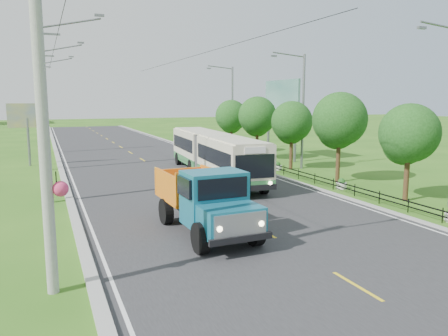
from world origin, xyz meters
TOP-DOWN VIEW (x-y plane):
  - ground at (0.00, 0.00)m, footprint 240.00×240.00m
  - road at (0.00, 20.00)m, footprint 14.00×120.00m
  - curb_left at (-7.20, 20.00)m, footprint 0.40×120.00m
  - curb_right at (7.15, 20.00)m, footprint 0.30×120.00m
  - edge_line_left at (-6.65, 20.00)m, footprint 0.12×120.00m
  - edge_line_right at (6.65, 20.00)m, footprint 0.12×120.00m
  - centre_dash at (0.00, 0.00)m, footprint 0.12×2.20m
  - railing_right at (8.00, 14.00)m, footprint 0.04×40.00m
  - pole_nearest at (-8.24, -3.00)m, footprint 3.51×0.44m
  - pole_near at (-8.26, 9.00)m, footprint 3.51×0.32m
  - pole_mid at (-8.26, 21.00)m, footprint 3.51×0.32m
  - pole_far at (-8.26, 33.00)m, footprint 3.51×0.32m
  - tree_second at (9.86, 2.14)m, footprint 3.18×3.26m
  - tree_third at (9.86, 8.14)m, footprint 3.60×3.62m
  - tree_fourth at (9.86, 14.14)m, footprint 3.24×3.31m
  - tree_fifth at (9.86, 20.14)m, footprint 3.48×3.52m
  - tree_back at (9.86, 26.14)m, footprint 3.30×3.36m
  - streetlight_mid at (10.64, 14.00)m, footprint 3.02×0.20m
  - streetlight_far at (10.64, 28.00)m, footprint 3.02×0.20m
  - planter_near at (8.60, 6.00)m, footprint 0.64×0.64m
  - planter_mid at (8.60, 14.00)m, footprint 0.64×0.64m
  - planter_far at (8.60, 22.00)m, footprint 0.64×0.64m
  - billboard_left at (-9.50, 24.00)m, footprint 3.00×0.20m
  - billboard_right at (12.30, 20.00)m, footprint 0.24×6.00m
  - bus at (2.80, 13.00)m, footprint 3.72×15.87m
  - dump_truck at (-2.31, 0.68)m, footprint 2.75×6.57m

SIDE VIEW (x-z plane):
  - ground at x=0.00m, z-range 0.00..0.00m
  - road at x=0.00m, z-range 0.00..0.02m
  - edge_line_left at x=-6.65m, z-range 0.02..0.02m
  - edge_line_right at x=6.65m, z-range 0.02..0.02m
  - centre_dash at x=0.00m, z-range 0.02..0.02m
  - curb_right at x=7.15m, z-range 0.00..0.10m
  - curb_left at x=-7.20m, z-range 0.00..0.15m
  - planter_near at x=8.60m, z-range -0.05..0.62m
  - planter_mid at x=8.60m, z-range -0.05..0.62m
  - planter_far at x=8.60m, z-range -0.05..0.62m
  - railing_right at x=8.00m, z-range 0.00..0.60m
  - dump_truck at x=-2.31m, z-range 0.18..2.90m
  - bus at x=2.80m, z-range 0.31..3.34m
  - tree_second at x=9.86m, z-range 0.87..6.17m
  - tree_fourth at x=9.86m, z-range 0.89..6.29m
  - tree_back at x=9.86m, z-range 0.90..6.40m
  - tree_fifth at x=9.86m, z-range 0.95..6.75m
  - billboard_left at x=-9.50m, z-range 1.27..6.47m
  - tree_third at x=9.86m, z-range 0.99..6.99m
  - streetlight_mid at x=10.64m, z-range 0.37..9.44m
  - streetlight_far at x=10.64m, z-range 0.37..9.44m
  - pole_nearest at x=-8.24m, z-range -0.06..9.94m
  - pole_near at x=-8.26m, z-range 0.09..10.09m
  - pole_mid at x=-8.26m, z-range 0.09..10.09m
  - pole_far at x=-8.26m, z-range 0.09..10.09m
  - billboard_right at x=12.30m, z-range 1.69..8.99m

